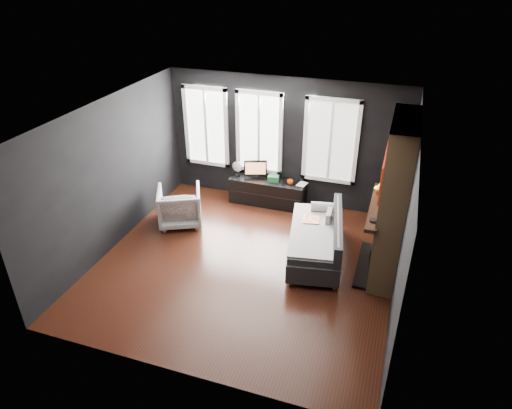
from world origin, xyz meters
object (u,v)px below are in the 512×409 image
(media_console, at_px, (268,191))
(mug, at_px, (290,181))
(armchair, at_px, (180,204))
(monitor, at_px, (255,168))
(sofa, at_px, (315,237))
(book, at_px, (298,179))
(mantel_vase, at_px, (380,188))

(media_console, xyz_separation_m, mug, (0.50, -0.05, 0.34))
(armchair, relative_size, monitor, 1.69)
(armchair, distance_m, media_console, 1.96)
(media_console, relative_size, mug, 13.00)
(media_console, height_order, mug, mug)
(armchair, distance_m, monitor, 1.81)
(sofa, relative_size, book, 8.13)
(monitor, bearing_deg, sofa, -63.83)
(mug, relative_size, mantel_vase, 0.67)
(book, bearing_deg, monitor, 179.12)
(book, bearing_deg, mantel_vase, -35.83)
(media_console, bearing_deg, monitor, 174.10)
(book, bearing_deg, mug, -157.98)
(book, bearing_deg, armchair, -146.80)
(mug, height_order, book, book)
(monitor, xyz_separation_m, mug, (0.79, -0.08, -0.16))
(sofa, height_order, media_console, sofa)
(monitor, distance_m, mug, 0.81)
(armchair, distance_m, mug, 2.32)
(sofa, height_order, book, sofa)
(sofa, xyz_separation_m, armchair, (-2.80, 0.30, 0.01))
(sofa, bearing_deg, media_console, 120.30)
(armchair, relative_size, mug, 6.75)
(mug, relative_size, book, 0.53)
(book, relative_size, mantel_vase, 1.28)
(sofa, height_order, mug, sofa)
(sofa, xyz_separation_m, book, (-0.72, 1.66, 0.26))
(sofa, height_order, monitor, monitor)
(mug, bearing_deg, mantel_vase, -31.96)
(monitor, relative_size, book, 2.10)
(sofa, relative_size, monitor, 3.88)
(armchair, bearing_deg, mantel_vase, 156.39)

